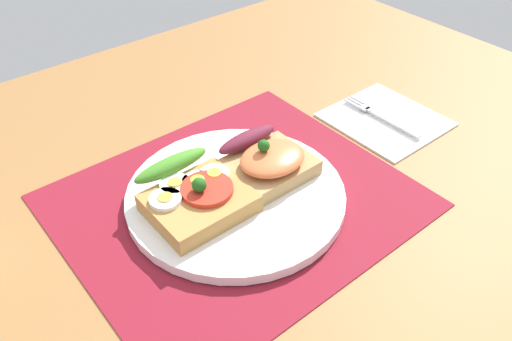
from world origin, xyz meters
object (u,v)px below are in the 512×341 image
fork (379,115)px  napkin (384,118)px  plate (236,195)px  sandwich_salmon (269,162)px  sandwich_egg_tomato (194,194)px

fork → napkin: bearing=-37.1°
plate → fork: (25.89, 0.73, -0.15)cm
sandwich_salmon → napkin: sandwich_salmon is taller
sandwich_egg_tomato → napkin: bearing=-1.5°
sandwich_egg_tomato → napkin: size_ratio=0.73×
sandwich_salmon → fork: sandwich_salmon is taller
fork → plate: bearing=-178.4°
plate → sandwich_egg_tomato: sandwich_egg_tomato is taller
sandwich_salmon → napkin: (21.58, 0.32, -3.10)cm
plate → sandwich_egg_tomato: 5.43cm
plate → sandwich_egg_tomato: bearing=166.8°
sandwich_egg_tomato → sandwich_salmon: bearing=-6.8°
plate → fork: bearing=1.6°
sandwich_egg_tomato → sandwich_salmon: (9.71, -1.15, 0.30)cm
napkin → plate: bearing=-179.3°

